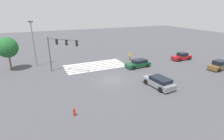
# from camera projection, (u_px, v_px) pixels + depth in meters

# --- Properties ---
(ground_plane) EXTENTS (135.67, 135.67, 0.00)m
(ground_plane) POSITION_uv_depth(u_px,v_px,m) (112.00, 80.00, 26.25)
(ground_plane) COLOR #47474C
(crosswalk_markings) EXTENTS (11.22, 5.35, 0.01)m
(crosswalk_markings) POSITION_uv_depth(u_px,v_px,m) (96.00, 66.00, 32.61)
(crosswalk_markings) COLOR silver
(crosswalk_markings) RESTS_ON ground_plane
(traffic_signal_mast) EXTENTS (4.10, 4.10, 5.86)m
(traffic_signal_mast) POSITION_uv_depth(u_px,v_px,m) (59.00, 47.00, 27.77)
(traffic_signal_mast) COLOR #47474C
(traffic_signal_mast) RESTS_ON ground_plane
(car_0) EXTENTS (4.65, 2.20, 1.65)m
(car_0) POSITION_uv_depth(u_px,v_px,m) (220.00, 65.00, 30.49)
(car_0) COLOR brown
(car_0) RESTS_ON ground_plane
(car_1) EXTENTS (2.44, 4.81, 1.43)m
(car_1) POSITION_uv_depth(u_px,v_px,m) (159.00, 82.00, 23.66)
(car_1) COLOR gray
(car_1) RESTS_ON ground_plane
(car_2) EXTENTS (4.65, 2.29, 1.39)m
(car_2) POSITION_uv_depth(u_px,v_px,m) (138.00, 64.00, 31.73)
(car_2) COLOR #144728
(car_2) RESTS_ON ground_plane
(car_3) EXTENTS (4.24, 1.95, 1.53)m
(car_3) POSITION_uv_depth(u_px,v_px,m) (182.00, 57.00, 36.25)
(car_3) COLOR maroon
(car_3) RESTS_ON ground_plane
(pedestrian) EXTENTS (0.41, 0.41, 1.74)m
(pedestrian) POSITION_uv_depth(u_px,v_px,m) (130.00, 56.00, 35.92)
(pedestrian) COLOR brown
(pedestrian) RESTS_ON ground_plane
(street_light_pole_b) EXTENTS (0.80, 0.36, 8.10)m
(street_light_pole_b) POSITION_uv_depth(u_px,v_px,m) (33.00, 40.00, 30.86)
(street_light_pole_b) COLOR slate
(street_light_pole_b) RESTS_ON ground_plane
(tree_corner_b) EXTENTS (3.42, 3.42, 5.69)m
(tree_corner_b) POSITION_uv_depth(u_px,v_px,m) (7.00, 48.00, 29.11)
(tree_corner_b) COLOR brown
(tree_corner_b) RESTS_ON ground_plane
(fire_hydrant) EXTENTS (0.22, 0.22, 0.86)m
(fire_hydrant) POSITION_uv_depth(u_px,v_px,m) (74.00, 112.00, 17.30)
(fire_hydrant) COLOR red
(fire_hydrant) RESTS_ON ground_plane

